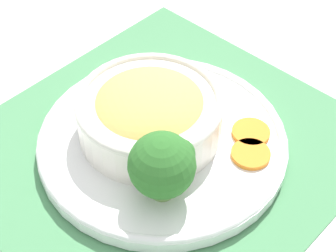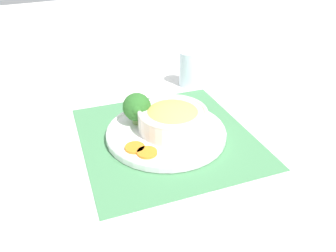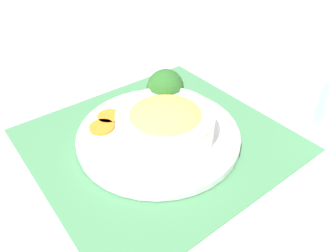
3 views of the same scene
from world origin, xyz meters
TOP-DOWN VIEW (x-y plane):
  - ground_plane at (0.00, 0.00)m, footprint 4.00×4.00m
  - placemat at (0.00, 0.00)m, footprint 0.51×0.49m
  - plate at (0.00, 0.00)m, footprint 0.31×0.31m
  - bowl at (-0.00, -0.02)m, footprint 0.18×0.18m
  - broccoli_floret at (0.07, 0.05)m, footprint 0.07×0.07m
  - carrot_slice_near at (-0.04, 0.10)m, footprint 0.05×0.05m
  - carrot_slice_middle at (-0.07, 0.09)m, footprint 0.05×0.05m
  - water_glass at (0.25, -0.22)m, footprint 0.07×0.07m

SIDE VIEW (x-z plane):
  - ground_plane at x=0.00m, z-range 0.00..0.00m
  - placemat at x=0.00m, z-range 0.00..0.00m
  - plate at x=0.00m, z-range 0.00..0.03m
  - carrot_slice_near at x=-0.04m, z-range 0.02..0.03m
  - carrot_slice_middle at x=-0.07m, z-range 0.02..0.03m
  - water_glass at x=0.25m, z-range -0.01..0.11m
  - bowl at x=0.00m, z-range 0.02..0.09m
  - broccoli_floret at x=0.07m, z-range 0.02..0.11m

